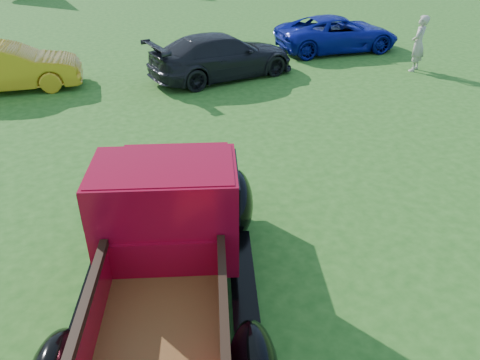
# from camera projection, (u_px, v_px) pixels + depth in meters

# --- Properties ---
(ground) EXTENTS (120.00, 120.00, 0.00)m
(ground) POSITION_uv_depth(u_px,v_px,m) (216.00, 241.00, 8.40)
(ground) COLOR #235418
(ground) RESTS_ON ground
(pickup_truck) EXTENTS (4.15, 6.09, 2.12)m
(pickup_truck) POSITION_uv_depth(u_px,v_px,m) (169.00, 231.00, 6.98)
(pickup_truck) COLOR black
(pickup_truck) RESTS_ON ground
(show_car_yellow) EXTENTS (4.71, 2.14, 1.50)m
(show_car_yellow) POSITION_uv_depth(u_px,v_px,m) (7.00, 67.00, 15.07)
(show_car_yellow) COLOR gold
(show_car_yellow) RESTS_ON ground
(show_car_grey) EXTENTS (5.44, 2.83, 1.51)m
(show_car_grey) POSITION_uv_depth(u_px,v_px,m) (222.00, 56.00, 16.23)
(show_car_grey) COLOR black
(show_car_grey) RESTS_ON ground
(show_car_blue) EXTENTS (5.33, 2.93, 1.41)m
(show_car_blue) POSITION_uv_depth(u_px,v_px,m) (337.00, 33.00, 19.35)
(show_car_blue) COLOR #0C158C
(show_car_blue) RESTS_ON ground
(spectator) EXTENTS (0.86, 0.79, 1.97)m
(spectator) POSITION_uv_depth(u_px,v_px,m) (418.00, 44.00, 16.79)
(spectator) COLOR #A89E92
(spectator) RESTS_ON ground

